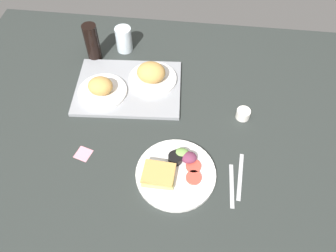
% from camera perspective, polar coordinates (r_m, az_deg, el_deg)
% --- Properties ---
extents(ground_plane, '(1.90, 1.50, 0.03)m').
position_cam_1_polar(ground_plane, '(1.30, -1.03, -2.43)').
color(ground_plane, '#282D2B').
extents(serving_tray, '(0.47, 0.36, 0.02)m').
position_cam_1_polar(serving_tray, '(1.45, -6.84, 6.59)').
color(serving_tray, gray).
rests_on(serving_tray, ground_plane).
extents(bread_plate_near, '(0.21, 0.21, 0.08)m').
position_cam_1_polar(bread_plate_near, '(1.42, -11.41, 6.32)').
color(bread_plate_near, white).
rests_on(bread_plate_near, serving_tray).
extents(bread_plate_far, '(0.21, 0.21, 0.10)m').
position_cam_1_polar(bread_plate_far, '(1.44, -2.83, 8.81)').
color(bread_plate_far, white).
rests_on(bread_plate_far, serving_tray).
extents(plate_with_salad, '(0.29, 0.29, 0.05)m').
position_cam_1_polar(plate_with_salad, '(1.19, 1.06, -7.81)').
color(plate_with_salad, white).
rests_on(plate_with_salad, ground_plane).
extents(drinking_glass, '(0.08, 0.08, 0.12)m').
position_cam_1_polar(drinking_glass, '(1.62, -7.62, 14.60)').
color(drinking_glass, silver).
rests_on(drinking_glass, ground_plane).
extents(soda_bottle, '(0.06, 0.06, 0.18)m').
position_cam_1_polar(soda_bottle, '(1.57, -12.93, 13.81)').
color(soda_bottle, black).
rests_on(soda_bottle, ground_plane).
extents(espresso_cup, '(0.06, 0.06, 0.04)m').
position_cam_1_polar(espresso_cup, '(1.37, 12.83, 2.05)').
color(espresso_cup, silver).
rests_on(espresso_cup, ground_plane).
extents(fork, '(0.02, 0.17, 0.01)m').
position_cam_1_polar(fork, '(1.20, 10.94, -10.03)').
color(fork, '#B7B7BC').
rests_on(fork, ground_plane).
extents(knife, '(0.03, 0.19, 0.01)m').
position_cam_1_polar(knife, '(1.22, 12.35, -8.47)').
color(knife, '#B7B7BC').
rests_on(knife, ground_plane).
extents(sticky_note, '(0.07, 0.07, 0.00)m').
position_cam_1_polar(sticky_note, '(1.28, -14.40, -4.67)').
color(sticky_note, pink).
rests_on(sticky_note, ground_plane).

